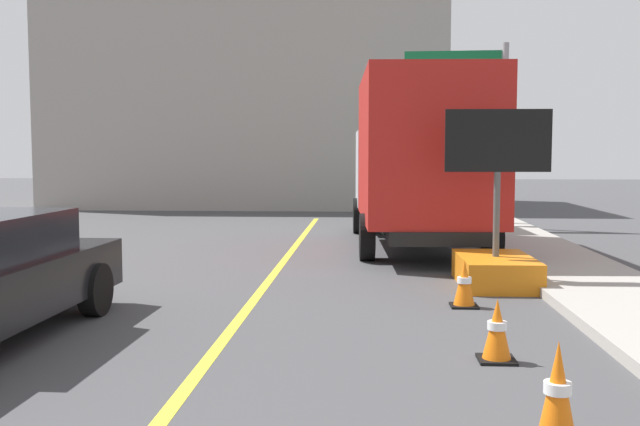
{
  "coord_description": "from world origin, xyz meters",
  "views": [
    {
      "loc": [
        1.55,
        1.57,
        2.03
      ],
      "look_at": [
        1.23,
        6.45,
        1.62
      ],
      "focal_mm": 40.55,
      "sensor_mm": 36.0,
      "label": 1
    }
  ],
  "objects_px": {
    "traffic_cone_mid_lane": "(557,396)",
    "arrow_board_trailer": "(496,254)",
    "box_truck": "(419,159)",
    "traffic_cone_curbside": "(464,284)",
    "highway_guide_sign": "(475,102)",
    "traffic_cone_far_lane": "(497,331)"
  },
  "relations": [
    {
      "from": "arrow_board_trailer",
      "to": "box_truck",
      "type": "relative_size",
      "value": 0.36
    },
    {
      "from": "arrow_board_trailer",
      "to": "traffic_cone_far_lane",
      "type": "relative_size",
      "value": 4.35
    },
    {
      "from": "arrow_board_trailer",
      "to": "traffic_cone_far_lane",
      "type": "distance_m",
      "value": 4.2
    },
    {
      "from": "traffic_cone_mid_lane",
      "to": "arrow_board_trailer",
      "type": "bearing_deg",
      "value": 83.78
    },
    {
      "from": "box_truck",
      "to": "highway_guide_sign",
      "type": "distance_m",
      "value": 4.94
    },
    {
      "from": "traffic_cone_mid_lane",
      "to": "traffic_cone_far_lane",
      "type": "height_order",
      "value": "traffic_cone_mid_lane"
    },
    {
      "from": "traffic_cone_curbside",
      "to": "traffic_cone_far_lane",
      "type": "bearing_deg",
      "value": -90.46
    },
    {
      "from": "box_truck",
      "to": "traffic_cone_curbside",
      "type": "bearing_deg",
      "value": -88.3
    },
    {
      "from": "box_truck",
      "to": "highway_guide_sign",
      "type": "bearing_deg",
      "value": 67.27
    },
    {
      "from": "arrow_board_trailer",
      "to": "highway_guide_sign",
      "type": "distance_m",
      "value": 9.33
    },
    {
      "from": "traffic_cone_far_lane",
      "to": "traffic_cone_curbside",
      "type": "height_order",
      "value": "traffic_cone_curbside"
    },
    {
      "from": "arrow_board_trailer",
      "to": "highway_guide_sign",
      "type": "relative_size",
      "value": 0.54
    },
    {
      "from": "highway_guide_sign",
      "to": "traffic_cone_far_lane",
      "type": "height_order",
      "value": "highway_guide_sign"
    },
    {
      "from": "box_truck",
      "to": "traffic_cone_curbside",
      "type": "xyz_separation_m",
      "value": [
        0.18,
        -6.08,
        -1.61
      ]
    },
    {
      "from": "traffic_cone_mid_lane",
      "to": "highway_guide_sign",
      "type": "bearing_deg",
      "value": 83.84
    },
    {
      "from": "box_truck",
      "to": "traffic_cone_far_lane",
      "type": "distance_m",
      "value": 8.75
    },
    {
      "from": "arrow_board_trailer",
      "to": "traffic_cone_curbside",
      "type": "height_order",
      "value": "arrow_board_trailer"
    },
    {
      "from": "box_truck",
      "to": "traffic_cone_far_lane",
      "type": "bearing_deg",
      "value": -88.93
    },
    {
      "from": "box_truck",
      "to": "traffic_cone_far_lane",
      "type": "height_order",
      "value": "box_truck"
    },
    {
      "from": "traffic_cone_curbside",
      "to": "arrow_board_trailer",
      "type": "bearing_deg",
      "value": 66.9
    },
    {
      "from": "highway_guide_sign",
      "to": "traffic_cone_curbside",
      "type": "distance_m",
      "value": 11.0
    },
    {
      "from": "box_truck",
      "to": "arrow_board_trailer",
      "type": "bearing_deg",
      "value": -78.93
    }
  ]
}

